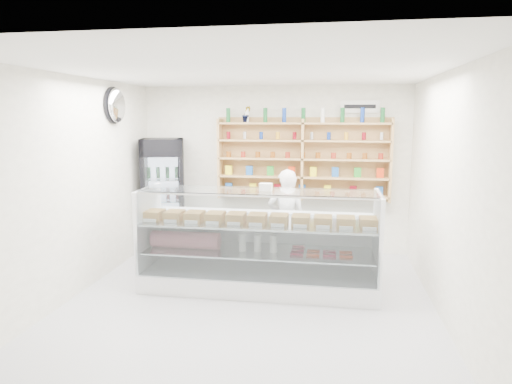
# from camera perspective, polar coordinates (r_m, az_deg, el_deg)

# --- Properties ---
(room) EXTENTS (5.00, 5.00, 5.00)m
(room) POSITION_cam_1_polar(r_m,az_deg,el_deg) (5.35, -1.09, -0.12)
(room) COLOR #ACABB0
(room) RESTS_ON ground
(display_counter) EXTENTS (3.10, 0.93, 1.35)m
(display_counter) POSITION_cam_1_polar(r_m,az_deg,el_deg) (6.15, 0.32, -8.78)
(display_counter) COLOR white
(display_counter) RESTS_ON floor
(shop_worker) EXTENTS (0.58, 0.40, 1.53)m
(shop_worker) POSITION_cam_1_polar(r_m,az_deg,el_deg) (6.82, 3.81, -3.52)
(shop_worker) COLOR silver
(shop_worker) RESTS_ON floor
(drinks_cooler) EXTENTS (0.86, 0.85, 1.93)m
(drinks_cooler) POSITION_cam_1_polar(r_m,az_deg,el_deg) (7.95, -11.48, -0.35)
(drinks_cooler) COLOR black
(drinks_cooler) RESTS_ON floor
(wall_shelving) EXTENTS (2.84, 0.28, 1.33)m
(wall_shelving) POSITION_cam_1_polar(r_m,az_deg,el_deg) (7.57, 5.85, 4.10)
(wall_shelving) COLOR tan
(wall_shelving) RESTS_ON back_wall
(potted_plant) EXTENTS (0.18, 0.16, 0.27)m
(potted_plant) POSITION_cam_1_polar(r_m,az_deg,el_deg) (7.66, -1.22, 9.69)
(potted_plant) COLOR #1E6626
(potted_plant) RESTS_ON wall_shelving
(security_mirror) EXTENTS (0.15, 0.50, 0.50)m
(security_mirror) POSITION_cam_1_polar(r_m,az_deg,el_deg) (7.11, -17.02, 10.31)
(security_mirror) COLOR silver
(security_mirror) RESTS_ON left_wall
(wall_sign) EXTENTS (0.62, 0.03, 0.20)m
(wall_sign) POSITION_cam_1_polar(r_m,az_deg,el_deg) (7.67, 12.85, 10.38)
(wall_sign) COLOR white
(wall_sign) RESTS_ON back_wall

